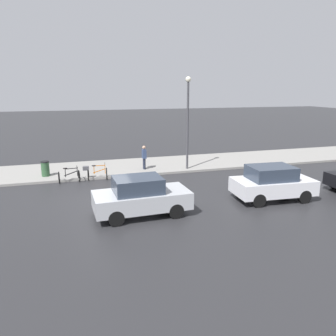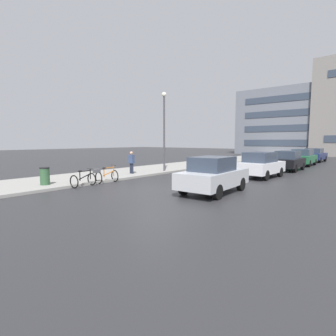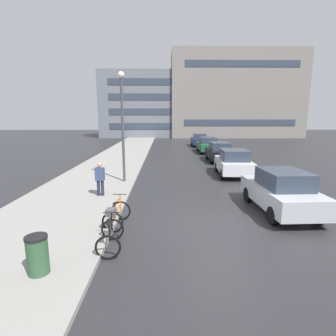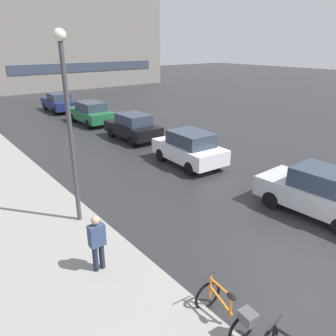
{
  "view_description": "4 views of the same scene",
  "coord_description": "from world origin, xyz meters",
  "px_view_note": "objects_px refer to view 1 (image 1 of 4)",
  "views": [
    {
      "loc": [
        15.65,
        -1.4,
        5.3
      ],
      "look_at": [
        0.79,
        3.05,
        1.52
      ],
      "focal_mm": 35.0,
      "sensor_mm": 36.0,
      "label": 1
    },
    {
      "loc": [
        8.64,
        -9.38,
        2.39
      ],
      "look_at": [
        -1.05,
        2.48,
        0.83
      ],
      "focal_mm": 28.0,
      "sensor_mm": 36.0,
      "label": 2
    },
    {
      "loc": [
        -1.93,
        -8.52,
        3.68
      ],
      "look_at": [
        -1.76,
        3.51,
        1.34
      ],
      "focal_mm": 28.0,
      "sensor_mm": 36.0,
      "label": 3
    },
    {
      "loc": [
        -7.81,
        -3.53,
        5.64
      ],
      "look_at": [
        -1.33,
        4.7,
        1.64
      ],
      "focal_mm": 35.0,
      "sensor_mm": 36.0,
      "label": 4
    }
  ],
  "objects_px": {
    "bicycle_nearest": "(69,176)",
    "pedestrian": "(144,157)",
    "car_white": "(272,183)",
    "car_silver": "(141,196)",
    "streetlamp": "(188,114)",
    "bicycle_second": "(95,172)",
    "trash_bin": "(45,170)"
  },
  "relations": [
    {
      "from": "bicycle_second",
      "to": "car_silver",
      "type": "relative_size",
      "value": 0.35
    },
    {
      "from": "car_white",
      "to": "car_silver",
      "type": "bearing_deg",
      "value": -88.53
    },
    {
      "from": "streetlamp",
      "to": "trash_bin",
      "type": "relative_size",
      "value": 5.74
    },
    {
      "from": "car_silver",
      "to": "bicycle_nearest",
      "type": "bearing_deg",
      "value": -154.35
    },
    {
      "from": "car_white",
      "to": "trash_bin",
      "type": "bearing_deg",
      "value": -123.94
    },
    {
      "from": "car_white",
      "to": "streetlamp",
      "type": "relative_size",
      "value": 0.65
    },
    {
      "from": "bicycle_nearest",
      "to": "car_silver",
      "type": "xyz_separation_m",
      "value": [
        6.1,
        2.93,
        0.45
      ]
    },
    {
      "from": "pedestrian",
      "to": "streetlamp",
      "type": "distance_m",
      "value": 3.93
    },
    {
      "from": "pedestrian",
      "to": "streetlamp",
      "type": "bearing_deg",
      "value": 76.19
    },
    {
      "from": "bicycle_second",
      "to": "pedestrian",
      "type": "xyz_separation_m",
      "value": [
        -1.29,
        3.29,
        0.48
      ]
    },
    {
      "from": "bicycle_nearest",
      "to": "car_white",
      "type": "bearing_deg",
      "value": 57.99
    },
    {
      "from": "bicycle_nearest",
      "to": "pedestrian",
      "type": "xyz_separation_m",
      "value": [
        -1.4,
        4.75,
        0.57
      ]
    },
    {
      "from": "bicycle_nearest",
      "to": "pedestrian",
      "type": "height_order",
      "value": "pedestrian"
    },
    {
      "from": "streetlamp",
      "to": "bicycle_nearest",
      "type": "bearing_deg",
      "value": -84.44
    },
    {
      "from": "streetlamp",
      "to": "trash_bin",
      "type": "distance_m",
      "value": 9.43
    },
    {
      "from": "bicycle_nearest",
      "to": "bicycle_second",
      "type": "xyz_separation_m",
      "value": [
        -0.12,
        1.46,
        0.1
      ]
    },
    {
      "from": "bicycle_nearest",
      "to": "car_silver",
      "type": "height_order",
      "value": "car_silver"
    },
    {
      "from": "car_silver",
      "to": "pedestrian",
      "type": "bearing_deg",
      "value": 166.34
    },
    {
      "from": "bicycle_nearest",
      "to": "streetlamp",
      "type": "relative_size",
      "value": 0.2
    },
    {
      "from": "streetlamp",
      "to": "car_white",
      "type": "bearing_deg",
      "value": 16.61
    },
    {
      "from": "bicycle_nearest",
      "to": "pedestrian",
      "type": "relative_size",
      "value": 0.73
    },
    {
      "from": "pedestrian",
      "to": "streetlamp",
      "type": "relative_size",
      "value": 0.28
    },
    {
      "from": "bicycle_nearest",
      "to": "streetlamp",
      "type": "height_order",
      "value": "streetlamp"
    },
    {
      "from": "bicycle_second",
      "to": "car_silver",
      "type": "xyz_separation_m",
      "value": [
        6.21,
        1.46,
        0.36
      ]
    },
    {
      "from": "bicycle_nearest",
      "to": "streetlamp",
      "type": "bearing_deg",
      "value": 95.56
    },
    {
      "from": "car_silver",
      "to": "car_white",
      "type": "bearing_deg",
      "value": 91.47
    },
    {
      "from": "bicycle_nearest",
      "to": "streetlamp",
      "type": "distance_m",
      "value": 8.22
    },
    {
      "from": "pedestrian",
      "to": "car_white",
      "type": "bearing_deg",
      "value": 32.84
    },
    {
      "from": "bicycle_second",
      "to": "trash_bin",
      "type": "xyz_separation_m",
      "value": [
        -1.26,
        -2.82,
        0.05
      ]
    },
    {
      "from": "car_silver",
      "to": "car_white",
      "type": "height_order",
      "value": "car_silver"
    },
    {
      "from": "bicycle_nearest",
      "to": "bicycle_second",
      "type": "height_order",
      "value": "bicycle_second"
    },
    {
      "from": "car_white",
      "to": "pedestrian",
      "type": "bearing_deg",
      "value": -147.16
    }
  ]
}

